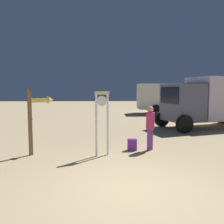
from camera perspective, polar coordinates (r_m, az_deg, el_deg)
ground_plane at (r=5.23m, az=5.13°, el=-18.77°), size 80.00×80.00×0.00m
standing_clock at (r=7.41m, az=-2.52°, el=-1.31°), size 0.47×0.26×2.11m
arrow_sign at (r=8.03m, az=-17.91°, el=0.06°), size 0.80×0.77×2.17m
person_near_clock at (r=8.24m, az=9.54°, el=-3.42°), size 0.30×0.30×1.58m
backpack at (r=8.26m, az=5.05°, el=-8.13°), size 0.32×0.23×0.42m
box_truck_near at (r=14.69m, az=24.63°, el=2.82°), size 6.76×4.05×2.89m
box_truck_far at (r=21.64m, az=14.67°, el=3.64°), size 6.64×2.66×2.72m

